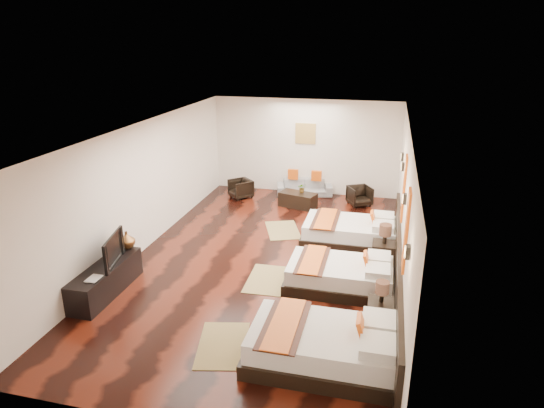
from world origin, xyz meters
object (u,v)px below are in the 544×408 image
(bed_near, at_px, (325,346))
(armchair_right, at_px, (360,196))
(figurine, at_px, (127,240))
(sofa, at_px, (304,187))
(bed_far, at_px, (351,232))
(armchair_left, at_px, (241,189))
(tv, at_px, (109,250))
(nightstand_a, at_px, (380,311))
(coffee_table, at_px, (298,200))
(table_plant, at_px, (302,188))
(nightstand_b, at_px, (384,252))
(book, at_px, (88,278))
(bed_mid, at_px, (341,275))
(tv_console, at_px, (106,280))

(bed_near, distance_m, armchair_right, 7.05)
(figurine, bearing_deg, sofa, 65.85)
(bed_far, xyz_separation_m, armchair_left, (-3.42, 2.52, -0.01))
(tv, height_order, armchair_right, tv)
(nightstand_a, bearing_deg, coffee_table, 113.98)
(bed_far, relative_size, armchair_left, 3.55)
(bed_near, distance_m, figurine, 4.61)
(coffee_table, bearing_deg, table_plant, 37.20)
(bed_near, relative_size, sofa, 1.37)
(bed_far, bearing_deg, nightstand_b, -53.52)
(nightstand_b, height_order, book, nightstand_b)
(nightstand_b, relative_size, coffee_table, 0.93)
(nightstand_a, bearing_deg, bed_far, 103.05)
(nightstand_a, height_order, armchair_right, nightstand_a)
(bed_near, height_order, table_plant, bed_near)
(bed_mid, distance_m, table_plant, 4.59)
(armchair_right, distance_m, coffee_table, 1.74)
(bed_near, relative_size, table_plant, 8.52)
(coffee_table, bearing_deg, bed_near, -75.83)
(tv_console, bearing_deg, sofa, 68.61)
(tv, bearing_deg, armchair_right, -47.92)
(sofa, bearing_deg, tv, -125.38)
(nightstand_b, bearing_deg, armchair_right, 101.24)
(book, relative_size, armchair_right, 0.47)
(nightstand_b, xyz_separation_m, tv_console, (-4.94, -2.32, -0.05))
(figurine, height_order, armchair_left, figurine)
(bed_near, relative_size, armchair_left, 3.68)
(nightstand_b, distance_m, armchair_left, 5.46)
(bed_mid, height_order, table_plant, bed_mid)
(sofa, xyz_separation_m, table_plant, (0.10, -0.97, 0.29))
(bed_mid, xyz_separation_m, bed_far, (0.00, 2.09, 0.02))
(table_plant, bearing_deg, bed_near, -76.80)
(nightstand_b, xyz_separation_m, armchair_right, (-0.73, 3.69, -0.05))
(bed_mid, distance_m, nightstand_a, 1.36)
(armchair_right, bearing_deg, sofa, 133.53)
(tv_console, xyz_separation_m, coffee_table, (2.55, 5.48, -0.08))
(nightstand_a, bearing_deg, tv, 179.77)
(bed_mid, xyz_separation_m, nightstand_b, (0.75, 1.08, 0.06))
(bed_far, xyz_separation_m, coffee_table, (-1.64, 2.15, -0.08))
(sofa, height_order, table_plant, table_plant)
(bed_near, distance_m, bed_mid, 2.27)
(bed_far, distance_m, book, 5.68)
(book, bearing_deg, nightstand_a, 6.81)
(nightstand_a, distance_m, sofa, 6.85)
(coffee_table, bearing_deg, sofa, 90.00)
(book, xyz_separation_m, figurine, (0.00, 1.32, 0.16))
(nightstand_a, relative_size, coffee_table, 0.82)
(figurine, xyz_separation_m, armchair_right, (4.21, 5.18, -0.45))
(bed_mid, xyz_separation_m, tv, (-4.15, -1.12, 0.57))
(book, distance_m, coffee_table, 6.50)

